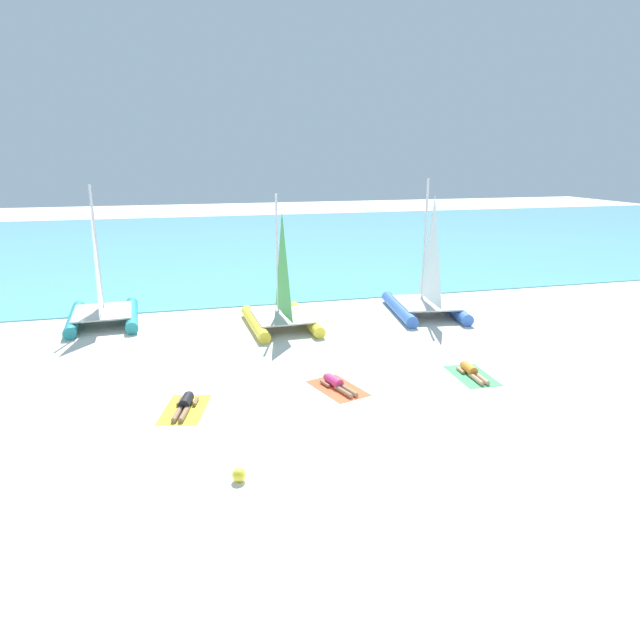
# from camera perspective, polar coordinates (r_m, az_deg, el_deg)

# --- Properties ---
(ground_plane) EXTENTS (120.00, 120.00, 0.00)m
(ground_plane) POSITION_cam_1_polar(r_m,az_deg,el_deg) (23.62, -2.69, 0.10)
(ground_plane) COLOR silver
(ocean_water) EXTENTS (120.00, 40.00, 0.05)m
(ocean_water) POSITION_cam_1_polar(r_m,az_deg,el_deg) (45.44, -8.74, 7.86)
(ocean_water) COLOR #5BB2C1
(ocean_water) RESTS_ON ground
(sailboat_teal) EXTENTS (2.93, 4.38, 5.53)m
(sailboat_teal) POSITION_cam_1_polar(r_m,az_deg,el_deg) (24.44, -21.29, 1.53)
(sailboat_teal) COLOR teal
(sailboat_teal) RESTS_ON ground
(sailboat_blue) EXTENTS (3.37, 4.72, 5.70)m
(sailboat_blue) POSITION_cam_1_polar(r_m,az_deg,el_deg) (24.54, 10.72, 2.50)
(sailboat_blue) COLOR blue
(sailboat_blue) RESTS_ON ground
(sailboat_yellow) EXTENTS (2.70, 4.09, 5.22)m
(sailboat_yellow) POSITION_cam_1_polar(r_m,az_deg,el_deg) (22.29, -3.96, 1.16)
(sailboat_yellow) COLOR yellow
(sailboat_yellow) RESTS_ON ground
(towel_left) EXTENTS (1.55, 2.12, 0.01)m
(towel_left) POSITION_cam_1_polar(r_m,az_deg,el_deg) (15.83, -13.57, -8.80)
(towel_left) COLOR yellow
(towel_left) RESTS_ON ground
(sunbather_left) EXTENTS (0.78, 1.55, 0.30)m
(sunbather_left) POSITION_cam_1_polar(r_m,az_deg,el_deg) (15.84, -13.54, -8.29)
(sunbather_left) COLOR black
(sunbather_left) RESTS_ON towel_left
(towel_middle) EXTENTS (1.61, 2.14, 0.01)m
(towel_middle) POSITION_cam_1_polar(r_m,az_deg,el_deg) (16.71, 1.81, -6.94)
(towel_middle) COLOR #EA5933
(towel_middle) RESTS_ON ground
(sunbather_middle) EXTENTS (0.83, 1.54, 0.30)m
(sunbather_middle) POSITION_cam_1_polar(r_m,az_deg,el_deg) (16.71, 1.68, -6.47)
(sunbather_middle) COLOR #D83372
(sunbather_middle) RESTS_ON towel_middle
(towel_right) EXTENTS (1.18, 1.94, 0.01)m
(towel_right) POSITION_cam_1_polar(r_m,az_deg,el_deg) (18.24, 15.17, -5.48)
(towel_right) COLOR #4CB266
(towel_right) RESTS_ON ground
(sunbather_right) EXTENTS (0.56, 1.56, 0.30)m
(sunbather_right) POSITION_cam_1_polar(r_m,az_deg,el_deg) (18.25, 15.11, -5.04)
(sunbather_right) COLOR orange
(sunbather_right) RESTS_ON towel_right
(beach_ball) EXTENTS (0.30, 0.30, 0.30)m
(beach_ball) POSITION_cam_1_polar(r_m,az_deg,el_deg) (12.38, -8.24, -15.30)
(beach_ball) COLOR yellow
(beach_ball) RESTS_ON ground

